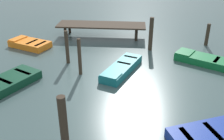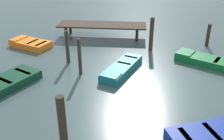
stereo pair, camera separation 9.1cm
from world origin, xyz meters
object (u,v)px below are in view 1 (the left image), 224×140
Objects in this scene: mooring_piling_near_right at (207,35)px; mooring_piling_near_left at (151,34)px; mooring_piling_far_left at (67,47)px; rowboat_orange at (30,44)px; mooring_piling_mid_right at (80,57)px; mooring_piling_far_right at (63,123)px; dock_segment at (101,26)px; rowboat_blue at (219,133)px; rowboat_green at (210,61)px; rowboat_teal at (122,68)px.

mooring_piling_near_left is at bearing -165.52° from mooring_piling_near_right.
mooring_piling_far_left is at bearing -156.11° from mooring_piling_near_left.
mooring_piling_mid_right is (3.94, -3.84, 0.76)m from rowboat_orange.
mooring_piling_near_right is at bearing -151.13° from rowboat_orange.
rowboat_orange is at bearing 114.55° from mooring_piling_far_right.
mooring_piling_far_left is at bearing -160.12° from mooring_piling_near_right.
mooring_piling_far_left is 0.98× the size of mooring_piling_mid_right.
mooring_piling_mid_right is at bearing 161.08° from rowboat_orange.
dock_segment is 3.02× the size of mooring_piling_near_left.
rowboat_blue is 1.26× the size of rowboat_orange.
rowboat_green is at bearing 44.73° from mooring_piling_far_right.
rowboat_orange is at bearing 141.01° from mooring_piling_far_left.
mooring_piling_near_left is 1.44× the size of mooring_piling_near_right.
rowboat_green and rowboat_orange have the same top height.
rowboat_teal is 6.18m from rowboat_blue.
mooring_piling_near_right is (8.78, 3.17, -0.22)m from mooring_piling_far_left.
mooring_piling_near_left is at bearing -0.79° from rowboat_green.
mooring_piling_far_right is at bearing 77.83° from rowboat_green.
mooring_piling_near_left is (-1.60, 8.37, 0.85)m from rowboat_blue.
rowboat_blue is 8.56m from mooring_piling_near_left.
rowboat_teal is at bearing -143.47° from mooring_piling_near_right.
mooring_piling_near_left is at bearing 41.83° from mooring_piling_mid_right.
mooring_piling_far_left is (-8.09, -0.04, 0.74)m from rowboat_green.
rowboat_blue is 9.65m from mooring_piling_near_right.
mooring_piling_mid_right is (-0.28, 5.39, -0.02)m from mooring_piling_far_right.
rowboat_blue is at bearing 163.17° from rowboat_orange.
mooring_piling_far_left reaches higher than dock_segment.
mooring_piling_far_right is at bearing -80.01° from mooring_piling_far_left.
rowboat_teal is 2.32m from mooring_piling_mid_right.
rowboat_green is 7.35m from mooring_piling_mid_right.
rowboat_blue is (-1.58, -6.23, 0.00)m from rowboat_green.
dock_segment is 8.00m from rowboat_green.
rowboat_blue is at bearing 108.90° from rowboat_green.
mooring_piling_near_right is at bearing 151.00° from rowboat_teal.
mooring_piling_near_left reaches higher than rowboat_teal.
mooring_piling_near_left reaches higher than mooring_piling_near_right.
dock_segment is 6.11m from mooring_piling_mid_right.
mooring_piling_mid_right is at bearing 92.92° from mooring_piling_far_right.
mooring_piling_far_right is (1.20, -6.79, 0.04)m from mooring_piling_far_left.
mooring_piling_far_right is 9.70m from mooring_piling_near_left.
rowboat_green is at bearing 126.68° from rowboat_teal.
mooring_piling_near_left reaches higher than rowboat_blue.
mooring_piling_near_right reaches higher than rowboat_green.
rowboat_orange is 11.84m from mooring_piling_near_right.
rowboat_teal is 0.89× the size of rowboat_green.
mooring_piling_near_left reaches higher than mooring_piling_far_right.
mooring_piling_near_right is (2.27, 9.37, 0.52)m from rowboat_blue.
dock_segment is at bearing -128.90° from rowboat_orange.
rowboat_green is (5.01, 1.08, -0.00)m from rowboat_teal.
rowboat_teal and rowboat_orange have the same top height.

